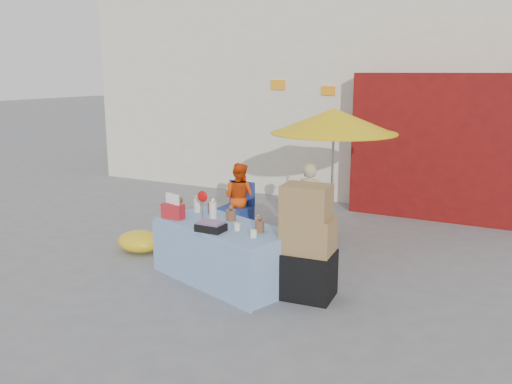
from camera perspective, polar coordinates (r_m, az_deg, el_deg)
The scene contains 10 objects.
ground at distance 7.39m, azimuth -4.38°, elevation -8.24°, with size 80.00×80.00×0.00m, color slate.
backdrop at distance 13.74m, azimuth 14.72°, elevation 14.18°, with size 14.00×8.00×7.80m.
market_table at distance 6.95m, azimuth -3.37°, elevation -6.29°, with size 2.10×1.46×1.16m.
chair_left at distance 8.92m, azimuth -2.18°, elevation -2.82°, with size 0.51×0.50×0.85m.
chair_right at distance 8.39m, azimuth 5.27°, elevation -3.87°, with size 0.51×0.50×0.85m.
vendor_orange at distance 8.95m, azimuth -1.78°, elevation -0.60°, with size 0.57×0.44×1.17m, color #E4450C.
vendor_beige at distance 8.41m, azimuth 5.66°, elevation -1.15°, with size 0.46×0.30×1.27m, color #C8BF8D.
umbrella at distance 8.24m, azimuth 8.20°, elevation 7.36°, with size 1.90×1.90×2.09m.
box_stack at distance 6.38m, azimuth 5.44°, elevation -5.71°, with size 0.65×0.55×1.36m.
tarp_bundle at distance 8.26m, azimuth -12.15°, elevation -5.10°, with size 0.69×0.55×0.31m, color yellow.
Camera 1 is at (3.69, -5.84, 2.62)m, focal length 38.00 mm.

